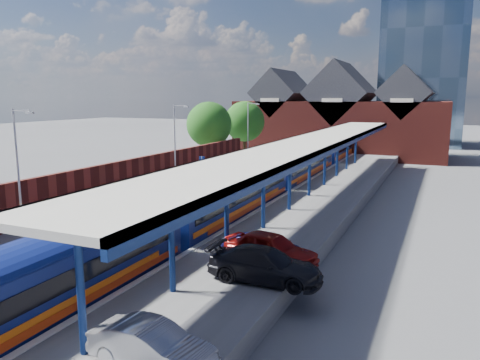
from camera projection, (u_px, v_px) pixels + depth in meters
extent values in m
plane|color=#5B5B5E|center=(278.00, 188.00, 45.05)|extent=(240.00, 240.00, 0.00)
cube|color=#473D33|center=(235.00, 210.00, 36.03)|extent=(6.00, 76.00, 0.06)
cube|color=slate|center=(209.00, 206.00, 36.90)|extent=(0.07, 76.00, 0.14)
cube|color=slate|center=(226.00, 208.00, 36.33)|extent=(0.07, 76.00, 0.14)
cube|color=slate|center=(244.00, 210.00, 35.71)|extent=(0.07, 76.00, 0.14)
cube|color=slate|center=(262.00, 211.00, 35.14)|extent=(0.07, 76.00, 0.14)
cube|color=#565659|center=(174.00, 198.00, 38.13)|extent=(5.00, 76.00, 1.00)
cube|color=#565659|center=(311.00, 211.00, 33.57)|extent=(6.00, 76.00, 1.00)
cube|color=silver|center=(199.00, 194.00, 37.11)|extent=(0.30, 76.00, 0.05)
cube|color=silver|center=(274.00, 201.00, 34.61)|extent=(0.30, 76.00, 0.05)
cube|color=yellow|center=(192.00, 193.00, 37.35)|extent=(0.14, 76.00, 0.01)
cube|color=#0C1756|center=(30.00, 291.00, 16.39)|extent=(2.94, 16.02, 2.50)
cube|color=#0C1756|center=(27.00, 257.00, 16.17)|extent=(2.94, 16.02, 0.60)
cube|color=#0C1756|center=(230.00, 198.00, 31.35)|extent=(2.94, 16.02, 2.50)
cube|color=#0C1756|center=(230.00, 180.00, 31.13)|extent=(2.94, 16.02, 0.60)
cube|color=#0C1756|center=(300.00, 166.00, 46.31)|extent=(2.94, 16.02, 2.50)
cube|color=#0C1756|center=(301.00, 153.00, 46.09)|extent=(2.94, 16.02, 0.60)
cube|color=#0C1756|center=(337.00, 149.00, 61.27)|extent=(2.94, 16.02, 2.50)
cube|color=#0C1756|center=(337.00, 139.00, 61.05)|extent=(2.94, 16.02, 0.60)
cube|color=black|center=(256.00, 172.00, 39.31)|extent=(0.04, 60.54, 0.70)
cube|color=#DD5D0E|center=(256.00, 182.00, 39.46)|extent=(0.03, 55.27, 0.30)
cube|color=#B8300C|center=(256.00, 185.00, 39.50)|extent=(0.03, 55.27, 0.30)
cube|color=black|center=(345.00, 156.00, 66.59)|extent=(2.00, 2.40, 0.60)
cylinder|color=navy|center=(80.00, 287.00, 13.69)|extent=(0.24, 0.24, 4.20)
cylinder|color=navy|center=(172.00, 240.00, 18.19)|extent=(0.24, 0.24, 4.20)
cylinder|color=navy|center=(227.00, 212.00, 22.70)|extent=(0.24, 0.24, 4.20)
cylinder|color=navy|center=(263.00, 193.00, 27.20)|extent=(0.24, 0.24, 4.20)
cylinder|color=navy|center=(290.00, 179.00, 31.71)|extent=(0.24, 0.24, 4.20)
cylinder|color=navy|center=(310.00, 169.00, 36.21)|extent=(0.24, 0.24, 4.20)
cylinder|color=navy|center=(325.00, 161.00, 40.72)|extent=(0.24, 0.24, 4.20)
cylinder|color=navy|center=(337.00, 155.00, 45.23)|extent=(0.24, 0.24, 4.20)
cylinder|color=navy|center=(347.00, 150.00, 49.73)|extent=(0.24, 0.24, 4.20)
cylinder|color=navy|center=(356.00, 145.00, 54.24)|extent=(0.24, 0.24, 4.20)
cube|color=beige|center=(313.00, 141.00, 34.72)|extent=(4.50, 52.00, 0.25)
cube|color=navy|center=(286.00, 142.00, 35.60)|extent=(0.20, 52.00, 0.55)
cube|color=navy|center=(342.00, 145.00, 33.89)|extent=(0.20, 52.00, 0.55)
cylinder|color=#A5A8AA|center=(18.00, 174.00, 25.21)|extent=(0.12, 0.12, 7.00)
cube|color=#A5A8AA|center=(21.00, 111.00, 24.38)|extent=(1.20, 0.08, 0.08)
cube|color=#A5A8AA|center=(30.00, 113.00, 24.16)|extent=(0.45, 0.18, 0.12)
cylinder|color=#A5A8AA|center=(175.00, 146.00, 39.63)|extent=(0.12, 0.12, 7.00)
cube|color=#A5A8AA|center=(180.00, 106.00, 38.80)|extent=(1.20, 0.08, 0.08)
cube|color=#A5A8AA|center=(186.00, 107.00, 38.58)|extent=(0.45, 0.18, 0.12)
cylinder|color=#A5A8AA|center=(248.00, 133.00, 54.05)|extent=(0.12, 0.12, 7.00)
cube|color=#A5A8AA|center=(253.00, 103.00, 53.22)|extent=(1.20, 0.08, 0.08)
cube|color=#A5A8AA|center=(258.00, 104.00, 53.00)|extent=(0.45, 0.18, 0.12)
cylinder|color=#A5A8AA|center=(202.00, 170.00, 41.23)|extent=(0.08, 0.08, 2.50)
cube|color=#0C194C|center=(202.00, 158.00, 41.05)|extent=(0.55, 0.06, 0.35)
cube|color=maroon|center=(97.00, 185.00, 33.43)|extent=(0.35, 50.00, 2.80)
cube|color=maroon|center=(340.00, 128.00, 69.58)|extent=(30.00, 12.00, 8.00)
cube|color=#232328|center=(283.00, 93.00, 72.24)|extent=(7.13, 12.00, 7.13)
cube|color=#232328|center=(341.00, 93.00, 68.67)|extent=(9.16, 12.00, 9.16)
cube|color=#232328|center=(406.00, 93.00, 65.10)|extent=(7.13, 12.00, 7.13)
cube|color=beige|center=(270.00, 100.00, 66.97)|extent=(2.80, 0.15, 0.50)
cube|color=beige|center=(332.00, 100.00, 63.39)|extent=(2.80, 0.15, 0.50)
cube|color=beige|center=(402.00, 100.00, 59.82)|extent=(2.80, 0.15, 0.50)
cube|color=#455E77|center=(426.00, 32.00, 82.64)|extent=(14.00, 14.00, 40.00)
cylinder|color=#382314|center=(209.00, 155.00, 54.27)|extent=(0.44, 0.44, 4.00)
sphere|color=#1F5115|center=(209.00, 124.00, 53.66)|extent=(5.20, 5.20, 5.20)
sphere|color=#1F5115|center=(213.00, 131.00, 53.01)|extent=(3.20, 3.20, 3.20)
cylinder|color=#382314|center=(245.00, 148.00, 61.08)|extent=(0.44, 0.44, 4.00)
sphere|color=#1F5115|center=(245.00, 121.00, 60.47)|extent=(5.20, 5.20, 5.20)
sphere|color=#1F5115|center=(249.00, 127.00, 59.83)|extent=(3.20, 3.20, 3.20)
imported|color=maroon|center=(270.00, 249.00, 21.34)|extent=(4.77, 2.70, 1.53)
imported|color=#B1B1B6|center=(152.00, 346.00, 13.28)|extent=(3.89, 1.56, 1.26)
imported|color=black|center=(265.00, 265.00, 19.46)|extent=(4.88, 2.03, 1.41)
imported|color=navy|center=(264.00, 248.00, 22.07)|extent=(4.52, 2.94, 1.16)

